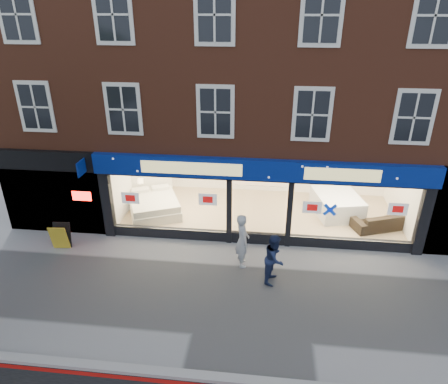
% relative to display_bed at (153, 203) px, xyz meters
% --- Properties ---
extents(ground, '(120.00, 120.00, 0.00)m').
position_rel_display_bed_xyz_m(ground, '(4.36, -4.84, -0.47)').
color(ground, gray).
rests_on(ground, ground).
extents(kerb_stone, '(60.00, 0.25, 0.12)m').
position_rel_display_bed_xyz_m(kerb_stone, '(4.36, -7.74, -0.41)').
color(kerb_stone, gray).
rests_on(kerb_stone, ground).
extents(showroom_floor, '(11.00, 4.50, 0.10)m').
position_rel_display_bed_xyz_m(showroom_floor, '(4.36, 0.41, -0.42)').
color(showroom_floor, tan).
rests_on(showroom_floor, ground).
extents(building, '(19.00, 8.26, 10.30)m').
position_rel_display_bed_xyz_m(building, '(4.34, 2.09, 6.20)').
color(building, brown).
rests_on(building, ground).
extents(display_bed, '(2.72, 2.93, 1.34)m').
position_rel_display_bed_xyz_m(display_bed, '(0.00, 0.00, 0.00)').
color(display_bed, silver).
rests_on(display_bed, showroom_floor).
extents(bedside_table, '(0.54, 0.54, 0.55)m').
position_rel_display_bed_xyz_m(bedside_table, '(-0.74, 0.80, -0.10)').
color(bedside_table, brown).
rests_on(bedside_table, showroom_floor).
extents(mattress_stack, '(2.06, 2.39, 0.82)m').
position_rel_display_bed_xyz_m(mattress_stack, '(7.46, 0.70, 0.04)').
color(mattress_stack, silver).
rests_on(mattress_stack, showroom_floor).
extents(sofa, '(2.29, 1.53, 0.62)m').
position_rel_display_bed_xyz_m(sofa, '(8.96, -0.34, -0.06)').
color(sofa, black).
rests_on(sofa, showroom_floor).
extents(a_board, '(0.65, 0.45, 0.95)m').
position_rel_display_bed_xyz_m(a_board, '(-2.54, -2.89, 0.00)').
color(a_board, gold).
rests_on(a_board, ground).
extents(pedestrian_grey, '(0.58, 0.76, 1.86)m').
position_rel_display_bed_xyz_m(pedestrian_grey, '(3.88, -3.15, 0.46)').
color(pedestrian_grey, '#A1A4A9').
rests_on(pedestrian_grey, ground).
extents(pedestrian_blue, '(0.80, 0.93, 1.63)m').
position_rel_display_bed_xyz_m(pedestrian_blue, '(4.92, -3.89, 0.35)').
color(pedestrian_blue, '#161F3F').
rests_on(pedestrian_blue, ground).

